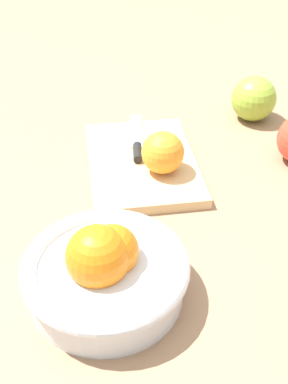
% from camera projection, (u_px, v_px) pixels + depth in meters
% --- Properties ---
extents(ground_plane, '(2.40, 2.40, 0.00)m').
position_uv_depth(ground_plane, '(171.00, 197.00, 0.72)').
color(ground_plane, '#997556').
extents(bowl, '(0.19, 0.19, 0.10)m').
position_uv_depth(bowl, '(105.00, 271.00, 0.55)').
color(bowl, silver).
rests_on(bowl, ground_plane).
extents(cutting_board, '(0.27, 0.21, 0.02)m').
position_uv_depth(cutting_board, '(142.00, 163.00, 0.78)').
color(cutting_board, '#DBB77F').
rests_on(cutting_board, ground_plane).
extents(orange_on_board, '(0.06, 0.06, 0.06)m').
position_uv_depth(orange_on_board, '(163.00, 153.00, 0.73)').
color(orange_on_board, orange).
rests_on(orange_on_board, cutting_board).
extents(knife, '(0.16, 0.03, 0.01)m').
position_uv_depth(knife, '(137.00, 143.00, 0.80)').
color(knife, silver).
rests_on(knife, cutting_board).
extents(apple_front_right_2, '(0.08, 0.08, 0.08)m').
position_uv_depth(apple_front_right_2, '(254.00, 99.00, 0.89)').
color(apple_front_right_2, '#8EB738').
rests_on(apple_front_right_2, ground_plane).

